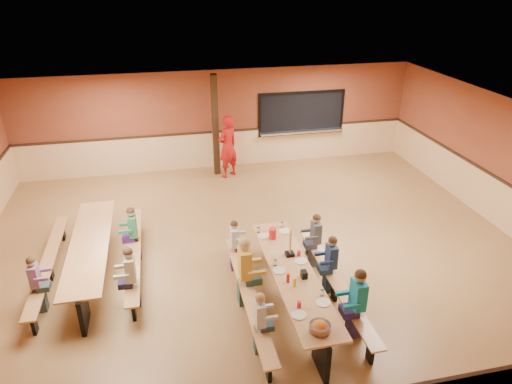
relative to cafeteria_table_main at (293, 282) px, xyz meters
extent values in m
plane|color=brown|center=(-0.30, 1.96, -0.53)|extent=(12.00, 12.00, 0.00)
cube|color=brown|center=(-0.30, 6.96, 0.97)|extent=(12.00, 0.04, 3.00)
cube|color=brown|center=(-0.30, -3.04, 0.97)|extent=(12.00, 0.04, 3.00)
cube|color=brown|center=(5.70, 1.96, 0.97)|extent=(0.04, 10.00, 3.00)
cube|color=white|center=(-0.30, 1.96, 2.47)|extent=(12.00, 10.00, 0.04)
cube|color=black|center=(2.30, 6.93, 1.02)|extent=(2.60, 0.06, 1.20)
cube|color=silver|center=(2.30, 6.84, 0.45)|extent=(2.70, 0.28, 0.06)
cube|color=black|center=(-0.50, 6.36, 0.97)|extent=(0.18, 0.18, 3.00)
cube|color=#B87C49|center=(0.00, 0.00, 0.19)|extent=(0.75, 3.60, 0.04)
cube|color=black|center=(0.00, -1.55, -0.18)|extent=(0.08, 0.60, 0.70)
cube|color=black|center=(0.00, 1.55, -0.18)|extent=(0.08, 0.60, 0.70)
cube|color=#B87C49|center=(-0.83, 0.00, -0.09)|extent=(0.26, 3.60, 0.04)
cube|color=black|center=(-0.83, 0.00, -0.32)|extent=(0.06, 0.18, 0.41)
cube|color=#B87C49|center=(0.82, 0.00, -0.09)|extent=(0.26, 3.60, 0.04)
cube|color=black|center=(0.82, 0.00, -0.32)|extent=(0.06, 0.18, 0.41)
cube|color=#B87C49|center=(-3.66, 1.81, 0.19)|extent=(0.75, 3.60, 0.04)
cube|color=black|center=(-3.66, 0.26, -0.18)|extent=(0.08, 0.60, 0.70)
cube|color=black|center=(-3.66, 3.36, -0.18)|extent=(0.08, 0.60, 0.70)
cube|color=#B87C49|center=(-4.49, 1.81, -0.09)|extent=(0.26, 3.60, 0.04)
cube|color=black|center=(-4.49, 1.81, -0.32)|extent=(0.06, 0.18, 0.41)
cube|color=#B87C49|center=(-2.84, 1.81, -0.09)|extent=(0.26, 3.60, 0.04)
cube|color=black|center=(-2.84, 1.81, -0.32)|extent=(0.06, 0.18, 0.41)
imported|color=#AF1414|center=(-0.20, 6.10, 0.41)|extent=(0.82, 0.76, 1.88)
cylinder|color=red|center=(-0.08, 1.19, 0.32)|extent=(0.16, 0.16, 0.22)
cube|color=black|center=(0.14, -0.18, 0.28)|extent=(0.10, 0.14, 0.13)
cylinder|color=yellow|center=(-0.09, -0.39, 0.30)|extent=(0.06, 0.06, 0.17)
cylinder|color=#B2140F|center=(-0.17, -0.25, 0.30)|extent=(0.06, 0.06, 0.17)
cube|color=black|center=(0.09, 0.54, 0.24)|extent=(0.16, 0.16, 0.06)
cube|color=#B87C49|center=(0.09, 0.54, 0.52)|extent=(0.02, 0.09, 0.50)
camera|label=1|loc=(-2.07, -6.38, 5.07)|focal=32.00mm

